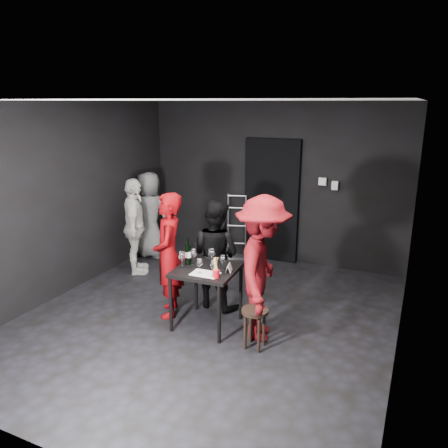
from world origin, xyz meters
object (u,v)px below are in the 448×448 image
at_px(hand_truck, 236,245).
at_px(bystander_cream, 135,225).
at_px(server_red, 168,251).
at_px(tasting_table, 206,276).
at_px(stool, 255,318).
at_px(bystander_grey, 150,214).
at_px(man_maroon, 263,259).
at_px(wine_bottle, 188,254).
at_px(breadstick_cup, 216,268).
at_px(woman_black, 215,256).

distance_m(hand_truck, bystander_cream, 1.90).
bearing_deg(server_red, tasting_table, 54.63).
distance_m(hand_truck, stool, 3.04).
bearing_deg(server_red, hand_truck, 154.06).
distance_m(bystander_cream, bystander_grey, 0.80).
xyz_separation_m(hand_truck, bystander_cream, (-1.16, -1.39, 0.59)).
relative_size(man_maroon, bystander_grey, 1.25).
relative_size(hand_truck, wine_bottle, 3.43).
bearing_deg(tasting_table, bystander_cream, 149.48).
height_order(hand_truck, server_red, server_red).
bearing_deg(wine_bottle, breadstick_cup, -25.83).
bearing_deg(stool, bystander_grey, 143.20).
bearing_deg(hand_truck, server_red, -105.80).
bearing_deg(hand_truck, bystander_grey, -173.90).
distance_m(man_maroon, bystander_grey, 3.30).
relative_size(tasting_table, breadstick_cup, 2.92).
xyz_separation_m(man_maroon, wine_bottle, (-0.97, 0.00, -0.09)).
distance_m(stool, man_maroon, 0.66).
relative_size(stool, server_red, 0.27).
bearing_deg(man_maroon, hand_truck, 16.08).
bearing_deg(bystander_cream, woman_black, -141.37).
bearing_deg(breadstick_cup, server_red, 161.05).
relative_size(stool, breadstick_cup, 1.83).
bearing_deg(hand_truck, stool, -80.67).
height_order(tasting_table, server_red, server_red).
height_order(woman_black, bystander_cream, bystander_cream).
height_order(tasting_table, wine_bottle, wine_bottle).
xyz_separation_m(stool, server_red, (-1.30, 0.31, 0.51)).
distance_m(woman_black, bystander_cream, 1.76).
height_order(tasting_table, bystander_grey, bystander_grey).
bearing_deg(server_red, woman_black, 109.15).
xyz_separation_m(hand_truck, server_red, (0.08, -2.38, 0.66)).
bearing_deg(bystander_cream, hand_truck, -73.69).
bearing_deg(breadstick_cup, wine_bottle, 154.17).
bearing_deg(woman_black, hand_truck, -66.81).
bearing_deg(tasting_table, stool, -18.21).
xyz_separation_m(stool, bystander_grey, (-2.78, 2.08, 0.41)).
height_order(woman_black, man_maroon, man_maroon).
relative_size(hand_truck, tasting_table, 1.50).
height_order(bystander_grey, breadstick_cup, bystander_grey).
distance_m(bystander_grey, wine_bottle, 2.54).
distance_m(tasting_table, server_red, 0.62).
height_order(tasting_table, stool, tasting_table).
bearing_deg(man_maroon, wine_bottle, 76.49).
relative_size(hand_truck, stool, 2.39).
bearing_deg(woman_black, breadstick_cup, 124.53).
bearing_deg(woman_black, wine_bottle, 83.62).
distance_m(server_red, man_maroon, 1.28).
bearing_deg(bystander_grey, man_maroon, 147.04).
distance_m(bystander_cream, wine_bottle, 1.86).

